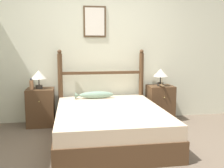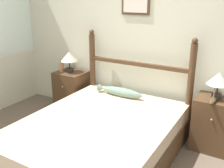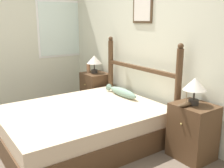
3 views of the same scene
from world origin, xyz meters
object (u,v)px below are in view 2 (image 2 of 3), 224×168
(nightstand_left, at_px, (72,91))
(table_lamp_left, at_px, (69,58))
(table_lamp_right, at_px, (219,80))
(bottle, at_px, (61,66))
(fish_pillow, at_px, (120,92))
(nightstand_right, at_px, (214,124))
(model_boat, at_px, (213,100))
(bed, at_px, (99,139))

(nightstand_left, relative_size, table_lamp_left, 2.06)
(nightstand_left, distance_m, table_lamp_right, 2.22)
(bottle, bearing_deg, fish_pillow, -2.50)
(nightstand_right, distance_m, table_lamp_left, 2.24)
(nightstand_right, height_order, bottle, bottle)
(table_lamp_left, distance_m, fish_pillow, 1.00)
(model_boat, bearing_deg, bed, -145.17)
(bottle, distance_m, model_boat, 2.26)
(nightstand_right, bearing_deg, bed, -141.32)
(nightstand_left, relative_size, bottle, 3.32)
(bed, bearing_deg, model_boat, 34.83)
(bed, bearing_deg, nightstand_left, 141.32)
(bed, distance_m, fish_pillow, 0.83)
(table_lamp_right, xyz_separation_m, model_boat, (-0.01, -0.11, -0.20))
(model_boat, height_order, fish_pillow, model_boat)
(nightstand_left, bearing_deg, fish_pillow, -6.72)
(bed, height_order, table_lamp_right, table_lamp_right)
(bed, bearing_deg, nightstand_right, 38.68)
(table_lamp_left, bearing_deg, bed, -38.09)
(table_lamp_left, xyz_separation_m, table_lamp_right, (2.16, -0.00, 0.00))
(bed, relative_size, table_lamp_left, 6.39)
(bed, height_order, bottle, bottle)
(nightstand_left, distance_m, fish_pillow, 0.96)
(nightstand_right, distance_m, table_lamp_right, 0.55)
(table_lamp_left, bearing_deg, table_lamp_right, -0.13)
(nightstand_left, bearing_deg, nightstand_right, 0.00)
(table_lamp_left, height_order, bottle, table_lamp_left)
(bed, distance_m, nightstand_left, 1.38)
(bottle, height_order, fish_pillow, bottle)
(table_lamp_right, relative_size, fish_pillow, 0.47)
(fish_pillow, bearing_deg, nightstand_left, 173.28)
(nightstand_left, xyz_separation_m, table_lamp_left, (-0.01, -0.01, 0.55))
(nightstand_right, distance_m, model_boat, 0.37)
(bottle, xyz_separation_m, fish_pillow, (1.06, -0.05, -0.20))
(nightstand_left, distance_m, model_boat, 2.17)
(nightstand_right, relative_size, table_lamp_right, 2.06)
(fish_pillow, bearing_deg, table_lamp_left, 173.93)
(nightstand_right, xyz_separation_m, bottle, (-2.28, -0.06, 0.41))
(bottle, bearing_deg, table_lamp_left, 24.59)
(bottle, relative_size, model_boat, 0.75)
(nightstand_left, xyz_separation_m, nightstand_right, (2.16, 0.00, 0.00))
(table_lamp_right, bearing_deg, table_lamp_left, 179.87)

